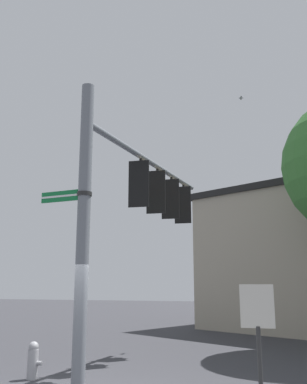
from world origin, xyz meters
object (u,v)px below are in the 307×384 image
traffic_light_mid_outer (172,200)px  historical_marker (258,326)px  traffic_light_mid_inner (157,193)px  bird_flying (241,98)px  traffic_light_arm_end (184,206)px  street_name_sign (73,195)px  traffic_light_nearest_pole (141,185)px  fire_hydrant (33,360)px

traffic_light_mid_outer → historical_marker: traffic_light_mid_outer is taller
traffic_light_mid_inner → bird_flying: bird_flying is taller
traffic_light_arm_end → street_name_sign: 6.01m
traffic_light_mid_inner → bird_flying: size_ratio=4.62×
traffic_light_nearest_pole → traffic_light_mid_outer: (0.37, 2.19, 0.00)m
traffic_light_mid_inner → street_name_sign: bearing=-103.8°
traffic_light_nearest_pole → historical_marker: traffic_light_nearest_pole is taller
bird_flying → historical_marker: size_ratio=0.13×
traffic_light_nearest_pole → street_name_sign: 2.74m
traffic_light_arm_end → traffic_light_nearest_pole: bearing=-99.6°
bird_flying → historical_marker: bearing=-87.8°
street_name_sign → traffic_light_nearest_pole: bearing=74.4°
traffic_light_arm_end → historical_marker: (2.26, -5.51, -3.23)m
traffic_light_mid_inner → fire_hydrant: (-2.43, -2.12, -4.22)m
historical_marker → traffic_light_arm_end: bearing=112.3°
traffic_light_nearest_pole → fire_hydrant: (-2.24, -1.02, -4.22)m
traffic_light_mid_outer → historical_marker: 5.99m
traffic_light_arm_end → fire_hydrant: traffic_light_arm_end is taller
traffic_light_mid_outer → traffic_light_arm_end: same height
historical_marker → street_name_sign: bearing=-174.9°
traffic_light_mid_inner → bird_flying: (2.32, 4.78, 4.78)m
traffic_light_nearest_pole → bird_flying: bird_flying is taller
traffic_light_mid_outer → fire_hydrant: (-2.62, -3.21, -4.22)m
traffic_light_mid_outer → fire_hydrant: traffic_light_mid_outer is taller
traffic_light_nearest_pole → street_name_sign: size_ratio=1.11×
traffic_light_mid_inner → street_name_sign: size_ratio=1.11×
traffic_light_arm_end → fire_hydrant: 6.65m
traffic_light_mid_inner → historical_marker: size_ratio=0.62×
street_name_sign → traffic_light_mid_outer: bearing=77.1°
traffic_light_nearest_pole → traffic_light_mid_outer: bearing=80.4°
traffic_light_arm_end → street_name_sign: (-1.27, -5.82, -0.74)m
traffic_light_nearest_pole → bird_flying: size_ratio=4.62×
fire_hydrant → historical_marker: bearing=-13.4°
fire_hydrant → street_name_sign: bearing=-44.7°
traffic_light_arm_end → historical_marker: size_ratio=0.62×
traffic_light_nearest_pole → street_name_sign: (-0.71, -2.54, -0.74)m
historical_marker → bird_flying: bearing=92.2°
street_name_sign → historical_marker: street_name_sign is taller
traffic_light_mid_outer → historical_marker: bearing=-61.0°
traffic_light_mid_inner → bird_flying: 7.15m
traffic_light_mid_outer → traffic_light_arm_end: size_ratio=1.00×
street_name_sign → fire_hydrant: bearing=135.3°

